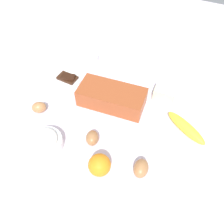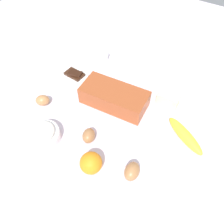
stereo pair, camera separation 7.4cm
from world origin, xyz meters
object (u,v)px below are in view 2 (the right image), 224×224
object	(u,v)px
sugar_bowl	(95,54)
butter_block	(169,99)
egg_near_butter	(43,100)
egg_beside_bowl	(89,136)
chocolate_plate	(75,75)
loaf_pan	(114,97)
egg_loose	(132,171)
orange_fruit	(91,163)
flour_bowl	(42,135)
banana	(185,135)

from	to	relation	value
sugar_bowl	butter_block	size ratio (longest dim) A/B	1.53
egg_near_butter	egg_beside_bowl	distance (m)	0.28
butter_block	chocolate_plate	world-z (taller)	butter_block
loaf_pan	egg_near_butter	bearing A→B (deg)	-152.22
sugar_bowl	egg_loose	distance (m)	0.66
orange_fruit	chocolate_plate	size ratio (longest dim) A/B	0.61
flour_bowl	loaf_pan	bearing A→B (deg)	65.33
sugar_bowl	egg_loose	size ratio (longest dim) A/B	1.98
flour_bowl	butter_block	xyz separation A→B (m)	(0.34, 0.42, -0.00)
banana	egg_loose	distance (m)	0.26
butter_block	egg_loose	size ratio (longest dim) A/B	1.29
banana	chocolate_plate	world-z (taller)	banana
flour_bowl	egg_beside_bowl	size ratio (longest dim) A/B	2.13
sugar_bowl	egg_near_butter	world-z (taller)	sugar_bowl
sugar_bowl	orange_fruit	size ratio (longest dim) A/B	1.75
sugar_bowl	egg_beside_bowl	world-z (taller)	sugar_bowl
banana	chocolate_plate	xyz separation A→B (m)	(-0.57, 0.06, -0.01)
flour_bowl	banana	bearing A→B (deg)	31.94
sugar_bowl	egg_beside_bowl	size ratio (longest dim) A/B	2.21
egg_near_butter	egg_beside_bowl	size ratio (longest dim) A/B	0.95
egg_beside_bowl	sugar_bowl	bearing A→B (deg)	121.48
egg_beside_bowl	egg_loose	world-z (taller)	egg_loose
banana	chocolate_plate	size ratio (longest dim) A/B	1.46
banana	sugar_bowl	bearing A→B (deg)	158.36
egg_loose	loaf_pan	bearing A→B (deg)	131.77
flour_bowl	egg_near_butter	world-z (taller)	flour_bowl
orange_fruit	egg_loose	xyz separation A→B (m)	(0.13, 0.05, -0.01)
loaf_pan	sugar_bowl	distance (m)	0.33
banana	egg_near_butter	distance (m)	0.60
butter_block	sugar_bowl	bearing A→B (deg)	168.10
egg_near_butter	chocolate_plate	xyz separation A→B (m)	(0.01, 0.21, -0.01)
flour_bowl	sugar_bowl	distance (m)	0.53
egg_beside_bowl	chocolate_plate	size ratio (longest dim) A/B	0.48
orange_fruit	flour_bowl	bearing A→B (deg)	179.62
chocolate_plate	flour_bowl	bearing A→B (deg)	-71.92
flour_bowl	egg_beside_bowl	xyz separation A→B (m)	(0.15, 0.09, -0.01)
orange_fruit	egg_near_butter	world-z (taller)	orange_fruit
banana	egg_beside_bowl	distance (m)	0.37
banana	egg_near_butter	world-z (taller)	egg_near_butter
banana	egg_beside_bowl	world-z (taller)	egg_beside_bowl
egg_beside_bowl	chocolate_plate	world-z (taller)	egg_beside_bowl
sugar_bowl	banana	size ratio (longest dim) A/B	0.73
loaf_pan	egg_loose	distance (m)	0.33
orange_fruit	egg_near_butter	size ratio (longest dim) A/B	1.33
egg_beside_bowl	egg_near_butter	bearing A→B (deg)	171.03
flour_bowl	orange_fruit	bearing A→B (deg)	-0.38
banana	egg_loose	world-z (taller)	egg_loose
flour_bowl	butter_block	distance (m)	0.54
flour_bowl	sugar_bowl	world-z (taller)	flour_bowl
egg_beside_bowl	butter_block	bearing A→B (deg)	60.47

